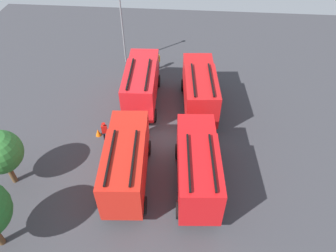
{
  "coord_description": "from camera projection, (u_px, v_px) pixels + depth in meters",
  "views": [
    {
      "loc": [
        -17.23,
        -1.46,
        17.68
      ],
      "look_at": [
        0.0,
        0.0,
        1.4
      ],
      "focal_mm": 33.6,
      "sensor_mm": 36.0,
      "label": 1
    }
  ],
  "objects": [
    {
      "name": "fire_truck_1",
      "position": [
        200.0,
        89.0,
        25.94
      ],
      "size": [
        7.38,
        3.26,
        3.88
      ],
      "rotation": [
        0.0,
        0.0,
        0.09
      ],
      "color": "red",
      "rests_on": "ground"
    },
    {
      "name": "fire_truck_0",
      "position": [
        198.0,
        165.0,
        19.98
      ],
      "size": [
        7.36,
        3.2,
        3.88
      ],
      "rotation": [
        0.0,
        0.0,
        0.08
      ],
      "color": "red",
      "rests_on": "ground"
    },
    {
      "name": "fire_truck_3",
      "position": [
        141.0,
        83.0,
        26.49
      ],
      "size": [
        7.3,
        3.0,
        3.88
      ],
      "rotation": [
        0.0,
        0.0,
        0.04
      ],
      "color": "red",
      "rests_on": "ground"
    },
    {
      "name": "fire_truck_2",
      "position": [
        126.0,
        161.0,
        20.25
      ],
      "size": [
        7.36,
        3.17,
        3.88
      ],
      "rotation": [
        0.0,
        0.0,
        0.07
      ],
      "color": "red",
      "rests_on": "ground"
    },
    {
      "name": "tree_1",
      "position": [
        0.0,
        152.0,
        19.74
      ],
      "size": [
        2.82,
        2.82,
        4.38
      ],
      "color": "brown",
      "rests_on": "ground"
    },
    {
      "name": "traffic_cone_0",
      "position": [
        98.0,
        132.0,
        24.79
      ],
      "size": [
        0.44,
        0.44,
        0.63
      ],
      "primitive_type": "cone",
      "color": "#F2600C",
      "rests_on": "ground"
    },
    {
      "name": "lamppost",
      "position": [
        122.0,
        26.0,
        30.27
      ],
      "size": [
        0.36,
        0.36,
        6.82
      ],
      "color": "slate",
      "rests_on": "ground"
    },
    {
      "name": "ground_plane",
      "position": [
        168.0,
        139.0,
        24.71
      ],
      "size": [
        49.1,
        49.1,
        0.0
      ],
      "primitive_type": "plane",
      "color": "#38383D"
    },
    {
      "name": "firefighter_1",
      "position": [
        105.0,
        131.0,
        24.02
      ],
      "size": [
        0.32,
        0.46,
        1.7
      ],
      "rotation": [
        0.0,
        0.0,
        0.21
      ],
      "color": "black",
      "rests_on": "ground"
    },
    {
      "name": "firefighter_0",
      "position": [
        158.0,
        61.0,
        31.42
      ],
      "size": [
        0.48,
        0.37,
        1.61
      ],
      "rotation": [
        0.0,
        0.0,
        4.36
      ],
      "color": "black",
      "rests_on": "ground"
    }
  ]
}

